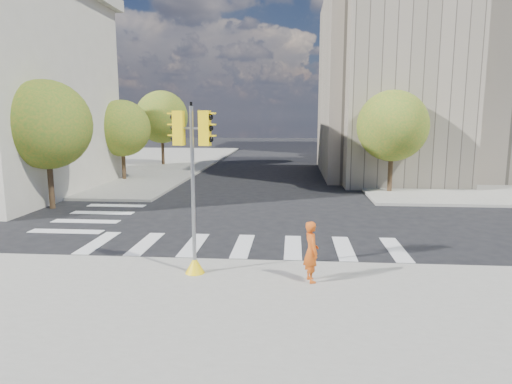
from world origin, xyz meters
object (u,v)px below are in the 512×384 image
Objects in this scene: lamp_far at (359,116)px; traffic_signal at (193,202)px; photographer at (311,252)px; lamp_near at (388,117)px.

lamp_far reaches higher than traffic_signal.
traffic_signal is 3.56m from photographer.
lamp_far is at bearing 90.00° from lamp_near.
lamp_far is 34.44m from photographer.
traffic_signal is at bearing -115.25° from lamp_near.
traffic_signal is at bearing -105.31° from lamp_far.
traffic_signal is (-9.13, -33.36, -2.35)m from lamp_far.
photographer is (-5.81, -19.76, -3.59)m from lamp_near.
lamp_far is 4.81× the size of photographer.
lamp_near and lamp_far have the same top height.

